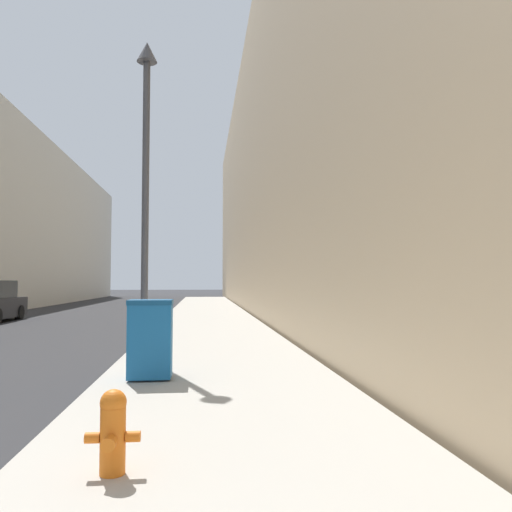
% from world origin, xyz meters
% --- Properties ---
extents(sidewalk_right, '(3.98, 60.00, 0.13)m').
position_xyz_m(sidewalk_right, '(6.15, 18.00, 0.06)').
color(sidewalk_right, '#ADA89E').
rests_on(sidewalk_right, ground).
extents(building_right_stone, '(12.00, 60.00, 15.82)m').
position_xyz_m(building_right_stone, '(14.24, 26.00, 7.91)').
color(building_right_stone, tan).
rests_on(building_right_stone, ground).
extents(fire_hydrant, '(0.45, 0.33, 0.69)m').
position_xyz_m(fire_hydrant, '(5.11, 0.75, 0.49)').
color(fire_hydrant, orange).
rests_on(fire_hydrant, sidewalk_right).
extents(trash_bin, '(0.71, 0.57, 1.29)m').
position_xyz_m(trash_bin, '(5.01, 4.76, 0.78)').
color(trash_bin, '#19609E').
rests_on(trash_bin, sidewalk_right).
extents(lamppost, '(0.43, 0.43, 6.68)m').
position_xyz_m(lamppost, '(4.64, 7.04, 4.13)').
color(lamppost, '#4C4C51').
rests_on(lamppost, sidewalk_right).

